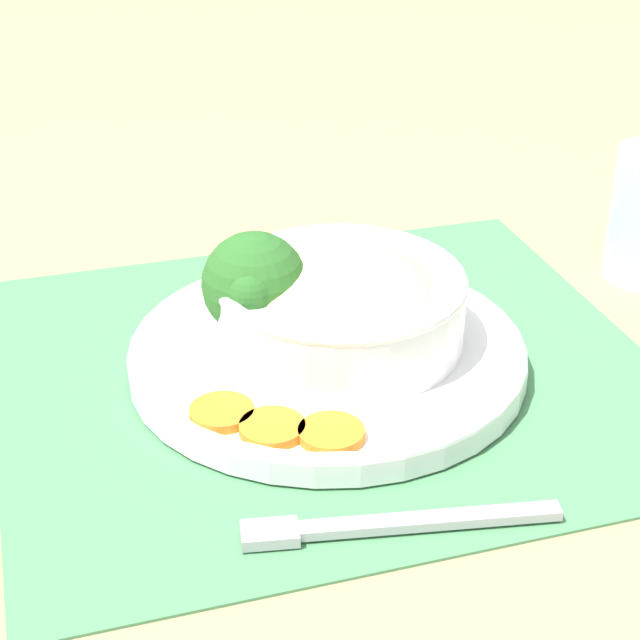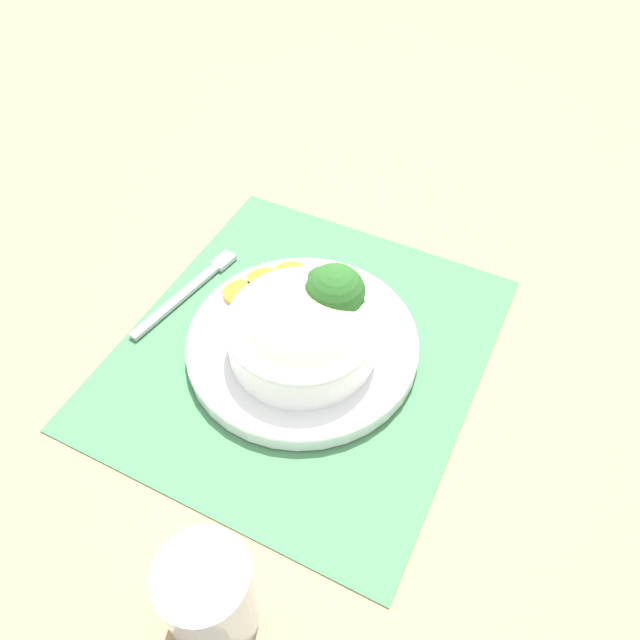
# 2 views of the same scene
# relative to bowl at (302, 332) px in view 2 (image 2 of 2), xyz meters

# --- Properties ---
(ground_plane) EXTENTS (4.00, 4.00, 0.00)m
(ground_plane) POSITION_rel_bowl_xyz_m (-0.01, 0.01, -0.05)
(ground_plane) COLOR tan
(placemat) EXTENTS (0.43, 0.47, 0.00)m
(placemat) POSITION_rel_bowl_xyz_m (-0.01, 0.01, -0.05)
(placemat) COLOR #4C8C59
(placemat) RESTS_ON ground_plane
(plate) EXTENTS (0.28, 0.28, 0.02)m
(plate) POSITION_rel_bowl_xyz_m (-0.01, 0.01, -0.04)
(plate) COLOR white
(plate) RESTS_ON placemat
(bowl) EXTENTS (0.17, 0.17, 0.06)m
(bowl) POSITION_rel_bowl_xyz_m (0.00, 0.00, 0.00)
(bowl) COLOR white
(bowl) RESTS_ON plate
(broccoli_floret) EXTENTS (0.07, 0.07, 0.08)m
(broccoli_floret) POSITION_rel_bowl_xyz_m (0.02, 0.06, 0.02)
(broccoli_floret) COLOR #759E51
(broccoli_floret) RESTS_ON plate
(carrot_slice_near) EXTENTS (0.04, 0.04, 0.01)m
(carrot_slice_near) POSITION_rel_bowl_xyz_m (-0.07, 0.10, -0.03)
(carrot_slice_near) COLOR orange
(carrot_slice_near) RESTS_ON plate
(carrot_slice_middle) EXTENTS (0.04, 0.04, 0.01)m
(carrot_slice_middle) POSITION_rel_bowl_xyz_m (-0.09, 0.08, -0.03)
(carrot_slice_middle) COLOR orange
(carrot_slice_middle) RESTS_ON plate
(carrot_slice_far) EXTENTS (0.04, 0.04, 0.01)m
(carrot_slice_far) POSITION_rel_bowl_xyz_m (-0.11, 0.05, -0.03)
(carrot_slice_far) COLOR orange
(carrot_slice_far) RESTS_ON plate
(water_glass) EXTENTS (0.08, 0.08, 0.11)m
(water_glass) POSITION_rel_bowl_xyz_m (0.05, -0.29, -0.00)
(water_glass) COLOR silver
(water_glass) RESTS_ON ground_plane
(fork) EXTENTS (0.05, 0.18, 0.01)m
(fork) POSITION_rel_bowl_xyz_m (-0.18, 0.05, -0.04)
(fork) COLOR #B7B7BC
(fork) RESTS_ON placemat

